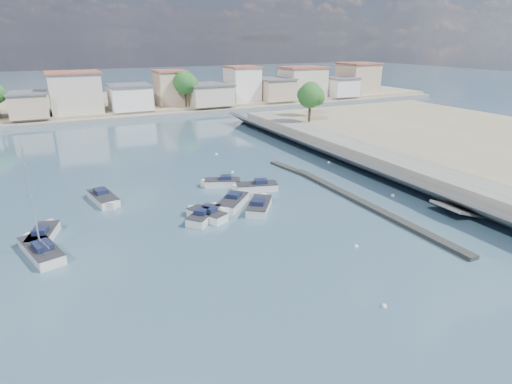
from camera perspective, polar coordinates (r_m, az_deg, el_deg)
ground at (r=67.25m, az=-7.12°, el=5.74°), size 400.00×400.00×0.00m
seawall_walkway at (r=54.81m, az=21.63°, el=2.20°), size 5.00×90.00×1.80m
breakwater at (r=47.16m, az=12.13°, el=-0.49°), size 2.00×31.02×0.35m
far_shore_land at (r=116.76m, az=-15.79°, el=11.47°), size 160.00×40.00×1.40m
far_shore_quay at (r=96.46m, az=-13.33°, el=9.87°), size 160.00×2.50×0.80m
far_town at (r=104.31m, az=-8.43°, el=13.42°), size 113.01×12.80×8.35m
shore_trees at (r=95.11m, az=-8.18°, el=13.61°), size 74.56×38.32×7.92m
motorboat_a at (r=40.96m, az=-6.76°, el=-3.01°), size 3.19×4.34×1.48m
motorboat_b at (r=42.83m, az=0.52°, el=-1.83°), size 4.31×4.89×1.48m
motorboat_c at (r=48.09m, az=-0.19°, el=0.64°), size 5.21×3.00×1.48m
motorboat_d at (r=43.43m, az=-3.27°, el=-1.55°), size 4.69×4.77×1.48m
motorboat_e at (r=40.97m, az=-26.42°, el=-5.07°), size 2.93×4.93×1.48m
motorboat_f at (r=49.72m, az=-4.74°, el=1.22°), size 4.56×3.12×1.48m
motorboat_g at (r=47.29m, az=-19.60°, el=-0.90°), size 2.83×5.68×1.48m
motorboat_h at (r=40.84m, az=-6.78°, el=-3.09°), size 4.29×4.29×1.48m
sailboat at (r=38.22m, az=-26.83°, el=-6.83°), size 3.48×6.38×9.00m
mooring_buoys at (r=47.87m, az=6.50°, el=-0.00°), size 16.84×40.66×0.38m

